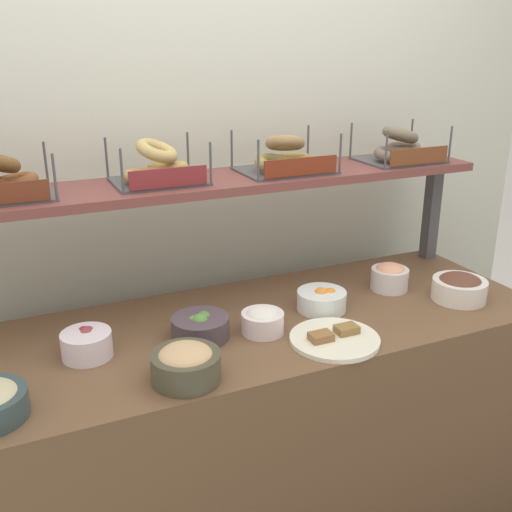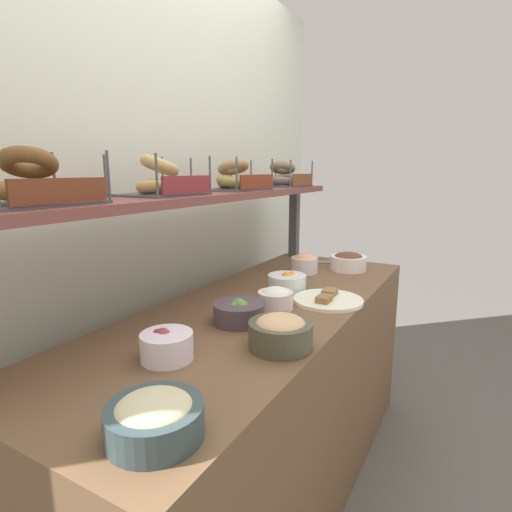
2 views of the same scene
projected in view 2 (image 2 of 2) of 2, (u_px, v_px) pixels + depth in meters
The scene contains 19 objects.
ground_plane at pixel (260, 490), 1.79m from camera, with size 8.00×8.00×0.00m, color #595651.
back_wall at pixel (151, 209), 1.80m from camera, with size 3.16×0.06×2.40m, color silver.
deli_counter at pixel (261, 402), 1.70m from camera, with size 1.96×0.70×0.85m, color brown.
shelf_riser_right at pixel (294, 224), 2.48m from camera, with size 0.05×0.05×0.40m, color #4C4C51.
upper_shelf at pixel (202, 196), 1.66m from camera, with size 1.92×0.32×0.03m, color brown.
bowl_cream_cheese at pixel (276, 298), 1.56m from camera, with size 0.14×0.14×0.09m.
bowl_tuna_salad at pixel (154, 417), 0.80m from camera, with size 0.20×0.20×0.09m.
bowl_veggie_mix at pixel (239, 312), 1.42m from camera, with size 0.18×0.18×0.09m.
bowl_beet_salad at pixel (167, 345), 1.14m from camera, with size 0.15×0.15×0.09m.
bowl_fruit_salad at pixel (286, 281), 1.81m from camera, with size 0.17×0.17×0.08m.
bowl_chocolate_spread at pixel (348, 261), 2.16m from camera, with size 0.19×0.19×0.10m.
bowl_hummus at pixel (281, 332), 1.21m from camera, with size 0.19×0.19×0.10m.
bowl_lox_spread at pixel (304, 263), 2.10m from camera, with size 0.14×0.14×0.10m.
serving_plate_white at pixel (328, 300), 1.64m from camera, with size 0.28×0.28×0.04m.
serving_spoon_near_plate at pixel (337, 262), 2.32m from camera, with size 0.09×0.17×0.01m.
bagel_basket_cinnamon_raisin at pixel (31, 186), 1.03m from camera, with size 0.31×0.26×0.15m.
bagel_basket_sesame at pixel (161, 182), 1.45m from camera, with size 0.29×0.24×0.15m.
bagel_basket_everything at pixel (234, 180), 1.83m from camera, with size 0.32×0.25×0.14m.
bagel_basket_poppy at pixel (283, 178), 2.24m from camera, with size 0.30×0.25×0.14m.
Camera 2 is at (-1.35, -0.74, 1.37)m, focal length 28.76 mm.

